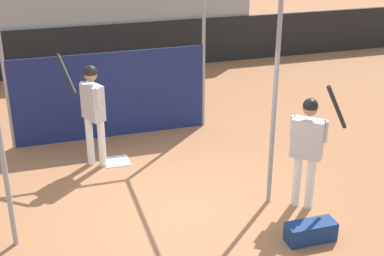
{
  "coord_description": "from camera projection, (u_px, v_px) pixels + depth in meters",
  "views": [
    {
      "loc": [
        -1.85,
        -6.75,
        4.38
      ],
      "look_at": [
        0.49,
        0.75,
        1.01
      ],
      "focal_mm": 50.0,
      "sensor_mm": 36.0,
      "label": 1
    }
  ],
  "objects": [
    {
      "name": "equipment_bag",
      "position": [
        311.0,
        232.0,
        7.4
      ],
      "size": [
        0.7,
        0.28,
        0.28
      ],
      "color": "navy",
      "rests_on": "ground"
    },
    {
      "name": "bleacher_section",
      "position": [
        93.0,
        17.0,
        15.36
      ],
      "size": [
        8.7,
        2.4,
        2.56
      ],
      "color": "#9E9E99",
      "rests_on": "ground"
    },
    {
      "name": "outfield_wall",
      "position": [
        101.0,
        49.0,
        14.5
      ],
      "size": [
        24.0,
        0.12,
        1.28
      ],
      "color": "black",
      "rests_on": "ground"
    },
    {
      "name": "player_waiting",
      "position": [
        308.0,
        143.0,
        7.87
      ],
      "size": [
        0.79,
        0.63,
        2.07
      ],
      "rotation": [
        0.0,
        0.0,
        -0.72
      ],
      "color": "white",
      "rests_on": "ground"
    },
    {
      "name": "player_batter",
      "position": [
        92.0,
        106.0,
        9.15
      ],
      "size": [
        0.71,
        0.76,
        1.99
      ],
      "rotation": [
        0.0,
        0.0,
        2.0
      ],
      "color": "white",
      "rests_on": "ground"
    },
    {
      "name": "ground_plane",
      "position": [
        176.0,
        211.0,
        8.15
      ],
      "size": [
        60.0,
        60.0,
        0.0
      ],
      "primitive_type": "plane",
      "color": "#9E6642"
    },
    {
      "name": "home_plate",
      "position": [
        117.0,
        161.0,
        9.69
      ],
      "size": [
        0.44,
        0.44,
        0.02
      ],
      "color": "white",
      "rests_on": "ground"
    },
    {
      "name": "batting_cage",
      "position": [
        114.0,
        80.0,
        9.8
      ],
      "size": [
        3.88,
        3.33,
        3.22
      ],
      "color": "gray",
      "rests_on": "ground"
    }
  ]
}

